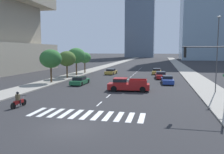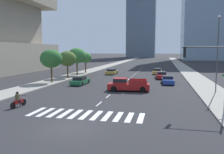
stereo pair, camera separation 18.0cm
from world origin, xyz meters
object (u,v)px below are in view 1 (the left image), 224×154
Objects in this scene: pickup_truck at (127,85)px; street_tree_third at (76,56)px; sedan_gold_0 at (111,72)px; sedan_blue_2 at (167,80)px; street_tree_fourth at (85,58)px; sedan_green_1 at (80,81)px; sedan_gold_4 at (157,72)px; street_tree_nearest at (51,59)px; street_tree_second at (67,59)px; traffic_signal_near at (210,64)px; sedan_red_3 at (161,75)px; motorcycle_lead at (19,101)px; street_lamp_east at (217,49)px.

street_tree_third is (-12.91, 16.02, 3.37)m from pickup_truck.
sedan_gold_0 is 0.83× the size of street_tree_third.
sedan_blue_2 reaches higher than sedan_gold_0.
street_tree_fourth reaches higher than sedan_blue_2.
street_tree_fourth is (-0.00, 5.43, -0.58)m from street_tree_third.
sedan_green_1 is at bearing -73.90° from street_tree_fourth.
sedan_gold_4 is 24.76m from street_tree_nearest.
street_tree_second is (-12.91, 11.06, 2.91)m from pickup_truck.
street_tree_third is at bearing -49.28° from traffic_signal_near.
sedan_red_3 is at bearing 12.23° from street_tree_second.
sedan_gold_4 is at bearing 22.92° from street_tree_third.
sedan_blue_2 is (13.84, 18.97, -0.00)m from motorcycle_lead.
traffic_signal_near is 9.75m from street_lamp_east.
motorcycle_lead is 0.43× the size of sedan_red_3.
sedan_blue_2 is at bearing -31.80° from motorcycle_lead.
sedan_gold_0 is at bearing -74.58° from sedan_gold_4.
sedan_blue_2 is at bearing -23.42° from street_tree_third.
motorcycle_lead is at bearing -17.54° from sedan_gold_4.
street_tree_third reaches higher than sedan_red_3.
street_tree_fourth reaches higher than pickup_truck.
street_tree_nearest is (-4.43, 15.45, 3.35)m from motorcycle_lead.
sedan_green_1 is 0.48× the size of street_lamp_east.
traffic_signal_near is 0.63× the size of street_lamp_east.
street_tree_second reaches higher than sedan_blue_2.
sedan_green_1 is 13.33m from street_tree_third.
sedan_blue_2 is at bearing -127.11° from pickup_truck.
street_tree_fourth is (-16.31, -1.46, 3.01)m from sedan_gold_4.
street_lamp_east reaches higher than sedan_gold_0.
sedan_green_1 is 0.95× the size of street_tree_fourth.
traffic_signal_near is 25.14m from street_tree_nearest.
street_lamp_east is 1.74× the size of street_tree_nearest.
traffic_signal_near reaches higher than street_tree_third.
sedan_red_3 is 17.89m from street_tree_second.
sedan_red_3 is at bearing -114.55° from sedan_gold_0.
motorcycle_lead reaches higher than sedan_gold_4.
street_tree_second reaches higher than sedan_red_3.
sedan_gold_4 is at bearing -81.00° from traffic_signal_near.
street_tree_second is (-16.31, -11.85, 3.13)m from sedan_gold_4.
street_tree_nearest is at bearing 20.33° from motorcycle_lead.
street_tree_third is (-23.87, 15.44, -1.18)m from street_lamp_east.
pickup_truck is 1.12× the size of sedan_blue_2.
motorcycle_lead is 32.76m from street_tree_fourth.
street_tree_nearest is at bearing -90.00° from street_tree_second.
sedan_green_1 is 6.03m from street_tree_nearest.
street_tree_third is at bearing -65.25° from sedan_gold_4.
sedan_green_1 is 16.19m from sedan_red_3.
sedan_blue_2 is 18.91m from street_tree_nearest.
pickup_truck is 21.53m from sedan_gold_0.
street_tree_nearest is (-4.98, 0.38, 3.37)m from sedan_green_1.
sedan_red_3 is 1.13× the size of sedan_gold_4.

